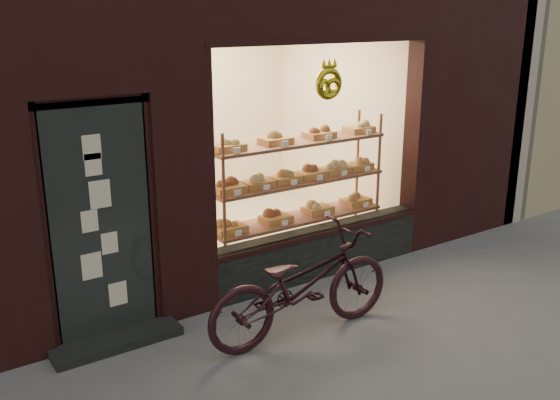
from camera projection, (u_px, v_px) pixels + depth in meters
ground at (432, 372)px, 5.16m from camera, size 90.00×90.00×0.00m
display_shelf at (297, 192)px, 7.16m from camera, size 2.20×0.45×1.70m
bicycle at (302, 285)px, 5.62m from camera, size 1.92×0.75×0.99m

